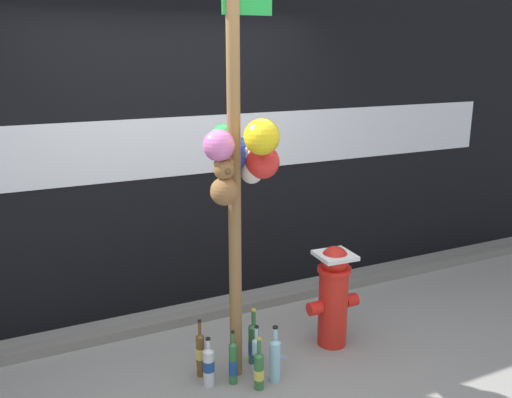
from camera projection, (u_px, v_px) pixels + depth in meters
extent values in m
plane|color=gray|center=(244.00, 391.00, 3.61)|extent=(14.00, 14.00, 0.00)
cube|color=black|center=(167.00, 131.00, 4.53)|extent=(10.00, 0.20, 3.08)
cube|color=silver|center=(275.00, 139.00, 4.87)|extent=(4.77, 0.01, 0.49)
cube|color=slate|center=(191.00, 317.00, 4.53)|extent=(8.00, 0.12, 0.08)
cylinder|color=olive|center=(234.00, 165.00, 3.43)|extent=(0.08, 0.08, 2.97)
cube|color=#198C33|center=(247.00, 5.00, 3.21)|extent=(0.32, 0.03, 0.12)
sphere|color=red|center=(263.00, 162.00, 3.47)|extent=(0.22, 0.22, 0.22)
sphere|color=green|center=(224.00, 138.00, 3.51)|extent=(0.19, 0.19, 0.19)
sphere|color=blue|center=(234.00, 154.00, 3.53)|extent=(0.23, 0.23, 0.23)
sphere|color=#D66BB2|center=(219.00, 145.00, 3.27)|extent=(0.20, 0.20, 0.20)
sphere|color=yellow|center=(262.00, 137.00, 3.27)|extent=(0.22, 0.22, 0.22)
sphere|color=brown|center=(224.00, 191.00, 3.35)|extent=(0.18, 0.18, 0.18)
sphere|color=brown|center=(224.00, 170.00, 3.31)|extent=(0.13, 0.13, 0.13)
sphere|color=brown|center=(218.00, 164.00, 3.29)|extent=(0.05, 0.05, 0.05)
sphere|color=brown|center=(230.00, 163.00, 3.32)|extent=(0.05, 0.05, 0.05)
sphere|color=brown|center=(227.00, 171.00, 3.27)|extent=(0.04, 0.04, 0.04)
sphere|color=silver|center=(252.00, 172.00, 3.51)|extent=(0.15, 0.15, 0.15)
sphere|color=silver|center=(252.00, 155.00, 3.48)|extent=(0.11, 0.11, 0.11)
sphere|color=silver|center=(247.00, 150.00, 3.46)|extent=(0.04, 0.04, 0.04)
sphere|color=silver|center=(257.00, 149.00, 3.49)|extent=(0.04, 0.04, 0.04)
sphere|color=#9D9992|center=(255.00, 156.00, 3.44)|extent=(0.04, 0.04, 0.04)
cylinder|color=red|center=(333.00, 308.00, 4.12)|extent=(0.22, 0.22, 0.60)
cylinder|color=red|center=(334.00, 269.00, 4.04)|extent=(0.25, 0.25, 0.03)
sphere|color=red|center=(335.00, 260.00, 4.02)|extent=(0.21, 0.21, 0.21)
cylinder|color=red|center=(315.00, 308.00, 4.05)|extent=(0.10, 0.10, 0.10)
cylinder|color=red|center=(351.00, 300.00, 4.18)|extent=(0.10, 0.10, 0.10)
cube|color=white|center=(335.00, 255.00, 4.01)|extent=(0.28, 0.28, 0.03)
cylinder|color=silver|center=(209.00, 368.00, 3.64)|extent=(0.08, 0.08, 0.25)
cone|color=silver|center=(208.00, 349.00, 3.61)|extent=(0.08, 0.08, 0.03)
cylinder|color=silver|center=(208.00, 343.00, 3.60)|extent=(0.03, 0.03, 0.06)
cylinder|color=#1E478C|center=(209.00, 366.00, 3.64)|extent=(0.08, 0.08, 0.08)
cylinder|color=black|center=(208.00, 339.00, 3.59)|extent=(0.03, 0.03, 0.01)
cylinder|color=#337038|center=(259.00, 372.00, 3.61)|extent=(0.06, 0.06, 0.24)
cone|color=#337038|center=(259.00, 354.00, 3.57)|extent=(0.06, 0.06, 0.03)
cylinder|color=#337038|center=(259.00, 346.00, 3.56)|extent=(0.03, 0.03, 0.09)
cylinder|color=#D8C64C|center=(259.00, 374.00, 3.61)|extent=(0.07, 0.07, 0.07)
cylinder|color=gold|center=(259.00, 339.00, 3.54)|extent=(0.03, 0.03, 0.01)
cylinder|color=#337038|center=(254.00, 345.00, 3.91)|extent=(0.08, 0.08, 0.28)
cone|color=#337038|center=(254.00, 325.00, 3.86)|extent=(0.08, 0.08, 0.03)
cylinder|color=#337038|center=(254.00, 317.00, 3.85)|extent=(0.03, 0.03, 0.09)
cylinder|color=#1E478C|center=(254.00, 347.00, 3.91)|extent=(0.08, 0.08, 0.08)
cylinder|color=gold|center=(254.00, 310.00, 3.83)|extent=(0.04, 0.04, 0.01)
cylinder|color=#93CCE0|center=(275.00, 362.00, 3.69)|extent=(0.08, 0.08, 0.29)
cone|color=#93CCE0|center=(275.00, 341.00, 3.64)|extent=(0.08, 0.08, 0.03)
cylinder|color=#93CCE0|center=(275.00, 333.00, 3.63)|extent=(0.03, 0.03, 0.08)
cylinder|color=black|center=(275.00, 327.00, 3.62)|extent=(0.04, 0.04, 0.01)
cylinder|color=#B2DBEA|center=(257.00, 358.00, 3.75)|extent=(0.06, 0.06, 0.27)
cone|color=#B2DBEA|center=(257.00, 339.00, 3.71)|extent=(0.06, 0.06, 0.02)
cylinder|color=#B2DBEA|center=(257.00, 333.00, 3.70)|extent=(0.03, 0.03, 0.08)
cylinder|color=#1E478C|center=(257.00, 358.00, 3.75)|extent=(0.06, 0.06, 0.07)
cylinder|color=black|center=(257.00, 327.00, 3.68)|extent=(0.03, 0.03, 0.01)
cylinder|color=#337038|center=(233.00, 364.00, 3.66)|extent=(0.06, 0.06, 0.29)
cone|color=#337038|center=(233.00, 343.00, 3.62)|extent=(0.06, 0.06, 0.02)
cylinder|color=#337038|center=(233.00, 337.00, 3.61)|extent=(0.02, 0.02, 0.07)
cylinder|color=#1E478C|center=(233.00, 367.00, 3.67)|extent=(0.06, 0.06, 0.11)
cylinder|color=black|center=(233.00, 332.00, 3.60)|extent=(0.03, 0.03, 0.01)
cylinder|color=brown|center=(200.00, 356.00, 3.74)|extent=(0.06, 0.06, 0.30)
cone|color=brown|center=(200.00, 335.00, 3.70)|extent=(0.06, 0.06, 0.02)
cylinder|color=brown|center=(200.00, 328.00, 3.69)|extent=(0.02, 0.02, 0.09)
cylinder|color=#D8C64C|center=(200.00, 353.00, 3.74)|extent=(0.06, 0.06, 0.08)
cylinder|color=black|center=(199.00, 321.00, 3.67)|extent=(0.03, 0.03, 0.01)
cube|color=tan|center=(354.00, 297.00, 4.97)|extent=(0.13, 0.10, 0.01)
cube|color=#8C99B2|center=(280.00, 356.00, 4.02)|extent=(0.11, 0.11, 0.01)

